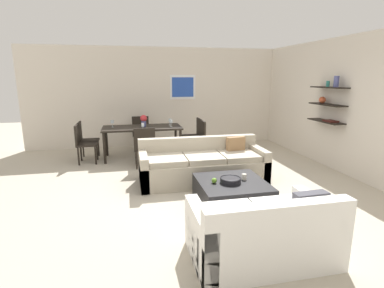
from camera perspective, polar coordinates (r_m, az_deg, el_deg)
name	(u,v)px	position (r m, az deg, el deg)	size (l,w,h in m)	color
ground_plane	(201,187)	(5.33, 1.67, -8.31)	(18.00, 18.00, 0.00)	#BCB29E
back_wall_unit	(182,97)	(8.50, -2.03, 9.01)	(8.40, 0.09, 2.70)	silver
right_wall_shelf_unit	(336,105)	(6.90, 25.86, 6.83)	(0.34, 8.20, 2.70)	silver
sofa_beige	(203,166)	(5.57, 2.08, -4.18)	(2.32, 0.90, 0.78)	#B2A893
loveseat_white	(263,233)	(3.38, 13.50, -16.32)	(1.49, 0.90, 0.78)	white
coffee_table	(232,193)	(4.61, 7.62, -9.32)	(1.00, 1.03, 0.38)	black
decorative_bowl	(230,180)	(4.48, 7.40, -6.83)	(0.32, 0.32, 0.08)	black
candle_jar	(244,177)	(4.63, 9.97, -6.21)	(0.07, 0.07, 0.09)	silver
apple_on_coffee_table	(214,181)	(4.43, 4.25, -7.01)	(0.08, 0.08, 0.08)	#669E2D
dining_table	(142,130)	(7.18, -9.54, 2.69)	(1.84, 0.85, 0.75)	black
dining_chair_foot	(144,145)	(6.39, -9.11, -0.12)	(0.44, 0.44, 0.88)	black
dining_chair_left_near	(83,141)	(7.09, -20.19, 0.52)	(0.44, 0.44, 0.88)	black
dining_chair_left_far	(85,138)	(7.46, -19.80, 1.13)	(0.44, 0.44, 0.88)	black
dining_chair_right_far	(195,133)	(7.57, 0.53, 2.06)	(0.44, 0.44, 0.88)	black
dining_chair_head	(141,131)	(8.02, -9.79, 2.50)	(0.44, 0.44, 0.88)	black
dining_chair_right_near	(198,136)	(7.20, 1.20, 1.50)	(0.44, 0.44, 0.88)	black
wine_glass_right_near	(171,122)	(7.10, -4.03, 4.33)	(0.08, 0.08, 0.17)	silver
wine_glass_right_far	(170,120)	(7.31, -4.27, 4.52)	(0.06, 0.06, 0.16)	silver
wine_glass_foot	(143,125)	(6.79, -9.44, 3.60)	(0.06, 0.06, 0.15)	silver
wine_glass_left_far	(112,122)	(7.25, -15.05, 4.11)	(0.08, 0.08, 0.17)	silver
centerpiece_vase	(144,120)	(7.19, -9.27, 4.58)	(0.16, 0.16, 0.28)	#4C518C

